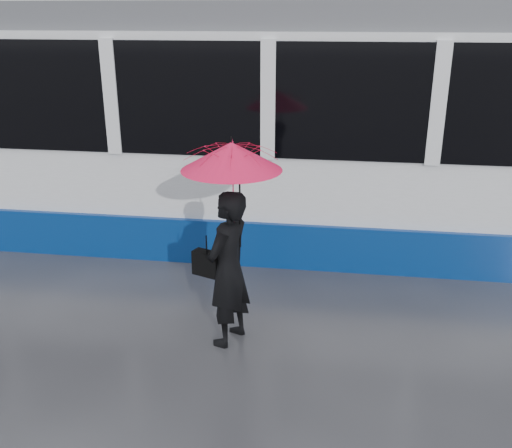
# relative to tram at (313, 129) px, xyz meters

# --- Properties ---
(ground) EXTENTS (90.00, 90.00, 0.00)m
(ground) POSITION_rel_tram_xyz_m (0.13, -2.50, -1.64)
(ground) COLOR #29292E
(ground) RESTS_ON ground
(rails) EXTENTS (34.00, 1.51, 0.02)m
(rails) POSITION_rel_tram_xyz_m (0.13, -0.00, -1.63)
(rails) COLOR #3F3D38
(rails) RESTS_ON ground
(tram) EXTENTS (26.00, 2.56, 3.35)m
(tram) POSITION_rel_tram_xyz_m (0.00, 0.00, 0.00)
(tram) COLOR white
(tram) RESTS_ON ground
(woman) EXTENTS (0.58, 0.69, 1.63)m
(woman) POSITION_rel_tram_xyz_m (-0.65, -3.11, -0.83)
(woman) COLOR black
(woman) RESTS_ON ground
(umbrella) EXTENTS (1.24, 1.24, 1.10)m
(umbrella) POSITION_rel_tram_xyz_m (-0.60, -3.11, 0.14)
(umbrella) COLOR #F1144D
(umbrella) RESTS_ON ground
(handbag) EXTENTS (0.32, 0.22, 0.43)m
(handbag) POSITION_rel_tram_xyz_m (-0.87, -3.09, -0.79)
(handbag) COLOR black
(handbag) RESTS_ON ground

